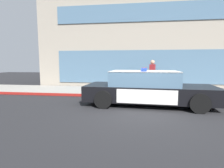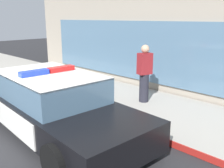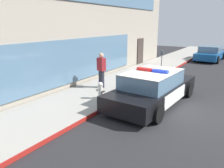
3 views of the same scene
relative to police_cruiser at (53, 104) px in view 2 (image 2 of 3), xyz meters
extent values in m
cube|color=#A39E93|center=(-0.28, 2.71, -0.61)|extent=(48.00, 2.84, 0.15)
cube|color=maroon|center=(-0.28, 1.28, -0.61)|extent=(28.80, 0.04, 0.14)
cube|color=slate|center=(-0.13, 4.15, 0.77)|extent=(11.01, 0.08, 2.10)
cube|color=black|center=(0.06, 0.00, -0.18)|extent=(5.17, 2.18, 0.60)
cube|color=silver|center=(1.68, -0.10, -0.02)|extent=(1.83, 1.95, 0.05)
cube|color=silver|center=(-1.71, 0.10, -0.02)|extent=(1.53, 1.93, 0.05)
cube|color=silver|center=(0.01, 0.96, -0.18)|extent=(2.13, 0.15, 0.51)
cube|color=silver|center=(-0.10, -0.95, -0.18)|extent=(2.13, 0.15, 0.51)
cube|color=yellow|center=(0.02, 0.97, -0.18)|extent=(0.22, 0.02, 0.26)
cube|color=slate|center=(-0.14, 0.01, 0.39)|extent=(2.73, 1.85, 0.60)
cube|color=silver|center=(-0.14, 0.01, 0.68)|extent=(2.73, 1.85, 0.04)
cube|color=red|center=(-0.12, 0.35, 0.76)|extent=(0.24, 0.65, 0.11)
cube|color=blue|center=(-0.16, -0.33, 0.76)|extent=(0.24, 0.65, 0.11)
cylinder|color=black|center=(1.79, 0.84, -0.34)|extent=(0.69, 0.26, 0.68)
cylinder|color=black|center=(1.68, -1.04, -0.34)|extent=(0.69, 0.26, 0.68)
cylinder|color=black|center=(-1.56, 1.04, -0.34)|extent=(0.69, 0.26, 0.68)
cylinder|color=silver|center=(-1.01, 1.93, -0.48)|extent=(0.28, 0.28, 0.10)
cylinder|color=silver|center=(-1.01, 1.93, -0.21)|extent=(0.19, 0.19, 0.45)
sphere|color=silver|center=(-1.01, 1.93, 0.09)|extent=(0.22, 0.22, 0.22)
cylinder|color=gray|center=(-1.01, 1.93, 0.16)|extent=(0.06, 0.06, 0.05)
cylinder|color=gray|center=(-1.01, 1.78, -0.18)|extent=(0.09, 0.10, 0.09)
cylinder|color=gray|center=(-1.01, 2.07, -0.18)|extent=(0.09, 0.10, 0.09)
cylinder|color=gray|center=(-0.86, 1.93, -0.22)|extent=(0.10, 0.12, 0.12)
cylinder|color=#23232D|center=(0.43, 2.87, -0.11)|extent=(0.28, 0.28, 0.85)
cube|color=maroon|center=(0.43, 2.87, 0.63)|extent=(0.36, 0.46, 0.62)
sphere|color=tan|center=(0.43, 2.87, 1.06)|extent=(0.24, 0.24, 0.24)
camera|label=1|loc=(-0.46, -7.15, 1.01)|focal=28.06mm
camera|label=2|loc=(4.87, -2.96, 1.95)|focal=40.48mm
camera|label=3|loc=(-8.26, -3.20, 2.55)|focal=35.62mm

